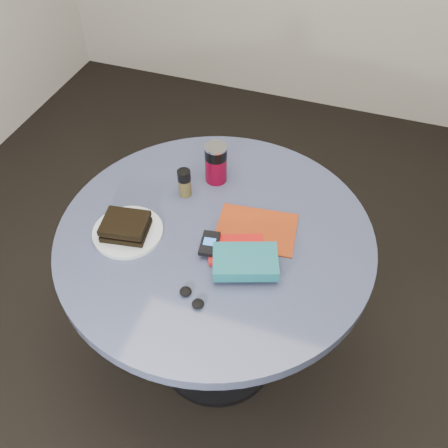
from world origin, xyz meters
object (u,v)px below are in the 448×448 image
(novel, at_px, (245,262))
(headphones, at_px, (192,298))
(red_book, at_px, (236,249))
(soda_can, at_px, (216,163))
(pepper_grinder, at_px, (185,183))
(mp3_player, at_px, (210,243))
(plate, at_px, (128,232))
(table, at_px, (216,265))
(magazine, at_px, (256,230))
(sandwich, at_px, (125,226))

(novel, distance_m, headphones, 0.19)
(red_book, height_order, headphones, same)
(novel, bearing_deg, soda_can, 102.15)
(pepper_grinder, xyz_separation_m, headphones, (0.18, -0.39, -0.04))
(mp3_player, distance_m, headphones, 0.19)
(plate, xyz_separation_m, novel, (0.39, -0.02, 0.03))
(mp3_player, bearing_deg, pepper_grinder, 128.82)
(red_book, distance_m, novel, 0.08)
(plate, bearing_deg, novel, -2.45)
(pepper_grinder, bearing_deg, soda_can, 55.68)
(mp3_player, height_order, headphones, mp3_player)
(novel, bearing_deg, headphones, -145.17)
(novel, bearing_deg, pepper_grinder, 120.43)
(table, bearing_deg, magazine, 24.16)
(red_book, xyz_separation_m, mp3_player, (-0.08, -0.02, 0.01))
(sandwich, bearing_deg, novel, -1.56)
(red_book, xyz_separation_m, headphones, (-0.06, -0.21, -0.00))
(sandwich, relative_size, mp3_player, 1.53)
(table, height_order, soda_can, soda_can)
(magazine, bearing_deg, plate, -165.82)
(plate, bearing_deg, sandwich, -96.98)
(soda_can, bearing_deg, headphones, -77.92)
(sandwich, xyz_separation_m, headphones, (0.28, -0.16, -0.03))
(soda_can, height_order, mp3_player, soda_can)
(soda_can, height_order, headphones, soda_can)
(plate, height_order, pepper_grinder, pepper_grinder)
(magazine, distance_m, red_book, 0.11)
(plate, relative_size, headphones, 2.31)
(plate, height_order, headphones, headphones)
(novel, relative_size, headphones, 1.97)
(plate, xyz_separation_m, sandwich, (-0.00, -0.01, 0.03))
(table, xyz_separation_m, red_book, (0.09, -0.05, 0.17))
(novel, bearing_deg, magazine, 75.25)
(table, xyz_separation_m, pepper_grinder, (-0.15, 0.13, 0.22))
(red_book, distance_m, headphones, 0.22)
(soda_can, relative_size, mp3_player, 1.44)
(table, xyz_separation_m, headphones, (0.02, -0.26, 0.17))
(table, relative_size, red_book, 5.98)
(headphones, bearing_deg, red_book, 73.28)
(headphones, bearing_deg, sandwich, 150.24)
(plate, distance_m, magazine, 0.40)
(red_book, bearing_deg, pepper_grinder, 121.01)
(plate, bearing_deg, table, 19.78)
(table, bearing_deg, sandwich, -159.09)
(pepper_grinder, relative_size, red_book, 0.61)
(soda_can, height_order, novel, soda_can)
(plate, height_order, red_book, red_book)
(plate, bearing_deg, pepper_grinder, 65.68)
(plate, relative_size, soda_can, 1.53)
(mp3_player, xyz_separation_m, headphones, (0.02, -0.19, -0.02))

